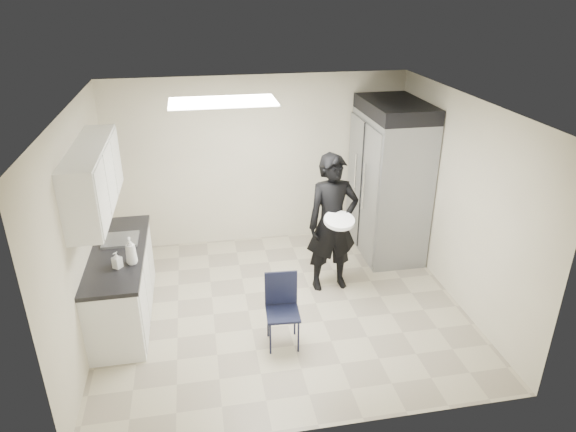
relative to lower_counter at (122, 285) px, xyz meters
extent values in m
plane|color=tan|center=(1.95, -0.20, -0.43)|extent=(4.50, 4.50, 0.00)
plane|color=silver|center=(1.95, -0.20, 2.17)|extent=(4.50, 4.50, 0.00)
plane|color=beige|center=(1.95, 1.80, 0.87)|extent=(4.50, 0.00, 4.50)
plane|color=beige|center=(-0.30, -0.20, 0.87)|extent=(0.00, 4.00, 4.00)
plane|color=beige|center=(4.20, -0.20, 0.87)|extent=(0.00, 4.00, 4.00)
cube|color=white|center=(1.35, 0.20, 2.14)|extent=(1.20, 0.60, 0.02)
cube|color=silver|center=(0.00, 0.00, 0.00)|extent=(0.60, 1.90, 0.86)
cube|color=black|center=(0.00, 0.00, 0.46)|extent=(0.64, 1.95, 0.05)
cube|color=gray|center=(0.02, 0.25, 0.44)|extent=(0.42, 0.40, 0.14)
cylinder|color=silver|center=(-0.18, 0.25, 0.59)|extent=(0.02, 0.02, 0.24)
cube|color=silver|center=(-0.13, 0.00, 1.40)|extent=(0.35, 1.80, 0.75)
cube|color=black|center=(-0.19, 1.15, 1.19)|extent=(0.22, 0.30, 0.35)
cube|color=yellow|center=(-0.29, -0.10, 0.79)|extent=(0.00, 0.12, 0.07)
cube|color=yellow|center=(-0.29, 0.10, 0.75)|extent=(0.00, 0.12, 0.07)
cube|color=gray|center=(3.78, 1.07, 0.62)|extent=(0.80, 1.35, 2.10)
cube|color=black|center=(3.78, 1.07, 1.77)|extent=(0.80, 1.35, 0.20)
cube|color=black|center=(1.83, -0.92, -0.01)|extent=(0.39, 0.39, 0.83)
imported|color=black|center=(2.68, 0.20, 0.51)|extent=(0.71, 0.50, 1.87)
cylinder|color=white|center=(2.70, -0.05, 0.66)|extent=(0.41, 0.41, 0.05)
imported|color=silver|center=(0.21, -0.35, 0.64)|extent=(0.15, 0.15, 0.32)
imported|color=#B2B1BD|center=(0.06, -0.41, 0.58)|extent=(0.12, 0.12, 0.19)
camera|label=1|loc=(1.02, -5.61, 3.37)|focal=32.00mm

